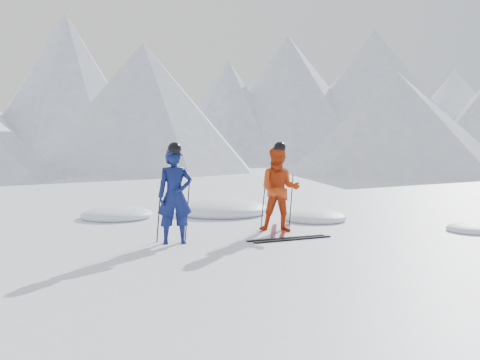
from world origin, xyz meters
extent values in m
plane|color=white|center=(0.00, 0.00, 0.00)|extent=(160.00, 160.00, 0.00)
cone|color=#B2BCD1|center=(-11.51, 40.48, 7.17)|extent=(23.96, 23.96, 14.35)
cone|color=#B2BCD1|center=(-5.08, 51.27, 5.96)|extent=(17.69, 17.69, 11.93)
cone|color=#B2BCD1|center=(4.51, 43.52, 5.42)|extent=(19.63, 19.63, 10.85)
cone|color=#B2BCD1|center=(11.74, 46.25, 7.07)|extent=(23.31, 23.31, 14.15)
cone|color=#B2BCD1|center=(21.49, 44.84, 7.44)|extent=(28.94, 28.94, 14.88)
cone|color=silver|center=(31.93, 45.34, 5.38)|extent=(24.45, 24.45, 10.76)
cone|color=#B2BCD1|center=(12.00, 20.00, 3.25)|extent=(14.00, 14.00, 6.50)
cone|color=#B2BCD1|center=(-4.00, 26.00, 4.50)|extent=(16.00, 16.00, 9.00)
imported|color=#0C164D|center=(-2.83, -0.86, 0.91)|extent=(0.69, 0.47, 1.82)
imported|color=#C0390F|center=(-0.56, 0.09, 0.92)|extent=(1.05, 0.92, 1.83)
cylinder|color=black|center=(-3.13, -0.71, 0.61)|extent=(0.12, 0.09, 1.21)
cylinder|color=black|center=(-2.58, -0.61, 0.61)|extent=(0.12, 0.07, 1.21)
cylinder|color=black|center=(-0.86, 0.34, 0.61)|extent=(0.12, 0.10, 1.22)
cylinder|color=black|center=(-0.26, 0.24, 0.61)|extent=(0.12, 0.09, 1.22)
cube|color=black|center=(-0.68, 0.09, 0.01)|extent=(0.52, 1.67, 0.03)
cube|color=black|center=(-0.44, 0.09, 0.01)|extent=(0.63, 1.64, 0.03)
cube|color=black|center=(-0.63, -0.78, 0.01)|extent=(1.68, 0.46, 0.03)
cube|color=black|center=(-0.53, -0.93, 0.01)|extent=(1.67, 0.51, 0.03)
ellipsoid|color=white|center=(-4.19, 2.75, 0.00)|extent=(1.81, 1.81, 0.40)
ellipsoid|color=white|center=(0.71, 1.53, 0.00)|extent=(1.56, 1.56, 0.34)
ellipsoid|color=white|center=(-1.44, 3.10, 0.00)|extent=(2.50, 2.50, 0.55)
ellipsoid|color=white|center=(3.58, -0.59, 0.00)|extent=(1.09, 1.09, 0.24)
camera|label=1|loc=(-3.17, -10.52, 1.88)|focal=38.00mm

